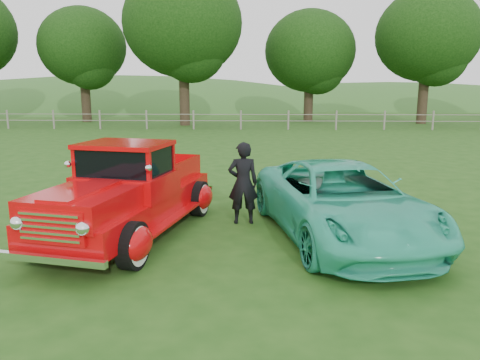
{
  "coord_description": "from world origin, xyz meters",
  "views": [
    {
      "loc": [
        0.95,
        -7.66,
        2.81
      ],
      "look_at": [
        0.65,
        1.2,
        0.99
      ],
      "focal_mm": 35.0,
      "sensor_mm": 36.0,
      "label": 1
    }
  ],
  "objects_px": {
    "tree_near_west": "(183,24)",
    "man": "(243,183)",
    "tree_near_east": "(310,51)",
    "tree_mid_west": "(82,47)",
    "tree_mid_east": "(428,35)",
    "teal_sedan": "(342,202)",
    "red_pickup": "(129,194)"
  },
  "relations": [
    {
      "from": "red_pickup",
      "to": "man",
      "type": "relative_size",
      "value": 3.11
    },
    {
      "from": "tree_mid_east",
      "to": "teal_sedan",
      "type": "bearing_deg",
      "value": -111.72
    },
    {
      "from": "tree_near_west",
      "to": "man",
      "type": "relative_size",
      "value": 6.18
    },
    {
      "from": "teal_sedan",
      "to": "tree_near_west",
      "type": "bearing_deg",
      "value": 92.95
    },
    {
      "from": "tree_mid_east",
      "to": "teal_sedan",
      "type": "distance_m",
      "value": 28.79
    },
    {
      "from": "teal_sedan",
      "to": "tree_mid_west",
      "type": "bearing_deg",
      "value": 105.94
    },
    {
      "from": "red_pickup",
      "to": "man",
      "type": "distance_m",
      "value": 2.28
    },
    {
      "from": "tree_mid_west",
      "to": "tree_near_west",
      "type": "xyz_separation_m",
      "value": [
        8.0,
        -3.0,
        1.25
      ]
    },
    {
      "from": "teal_sedan",
      "to": "man",
      "type": "xyz_separation_m",
      "value": [
        -1.84,
        0.89,
        0.15
      ]
    },
    {
      "from": "tree_mid_west",
      "to": "tree_mid_east",
      "type": "xyz_separation_m",
      "value": [
        25.0,
        -1.0,
        0.62
      ]
    },
    {
      "from": "tree_mid_west",
      "to": "tree_mid_east",
      "type": "distance_m",
      "value": 25.03
    },
    {
      "from": "tree_near_west",
      "to": "tree_near_east",
      "type": "bearing_deg",
      "value": 23.96
    },
    {
      "from": "tree_mid_west",
      "to": "tree_near_east",
      "type": "bearing_deg",
      "value": 3.37
    },
    {
      "from": "tree_near_east",
      "to": "man",
      "type": "bearing_deg",
      "value": -98.93
    },
    {
      "from": "teal_sedan",
      "to": "man",
      "type": "bearing_deg",
      "value": 142.07
    },
    {
      "from": "tree_mid_east",
      "to": "tree_mid_west",
      "type": "bearing_deg",
      "value": 177.71
    },
    {
      "from": "red_pickup",
      "to": "teal_sedan",
      "type": "relative_size",
      "value": 1.05
    },
    {
      "from": "tree_mid_west",
      "to": "red_pickup",
      "type": "bearing_deg",
      "value": -68.76
    },
    {
      "from": "tree_mid_west",
      "to": "red_pickup",
      "type": "xyz_separation_m",
      "value": [
        10.58,
        -27.22,
        -4.75
      ]
    },
    {
      "from": "tree_near_east",
      "to": "teal_sedan",
      "type": "xyz_separation_m",
      "value": [
        -2.46,
        -28.26,
        -4.55
      ]
    },
    {
      "from": "red_pickup",
      "to": "tree_mid_east",
      "type": "bearing_deg",
      "value": 73.49
    },
    {
      "from": "teal_sedan",
      "to": "tree_mid_east",
      "type": "bearing_deg",
      "value": 56.14
    },
    {
      "from": "tree_mid_east",
      "to": "red_pickup",
      "type": "distance_m",
      "value": 30.41
    },
    {
      "from": "tree_mid_west",
      "to": "tree_near_west",
      "type": "height_order",
      "value": "tree_near_west"
    },
    {
      "from": "tree_near_east",
      "to": "man",
      "type": "distance_m",
      "value": 28.05
    },
    {
      "from": "red_pickup",
      "to": "tree_near_west",
      "type": "bearing_deg",
      "value": 108.38
    },
    {
      "from": "tree_mid_west",
      "to": "teal_sedan",
      "type": "bearing_deg",
      "value": -61.92
    },
    {
      "from": "tree_near_east",
      "to": "red_pickup",
      "type": "xyz_separation_m",
      "value": [
        -6.42,
        -28.22,
        -4.45
      ]
    },
    {
      "from": "tree_near_west",
      "to": "teal_sedan",
      "type": "height_order",
      "value": "tree_near_west"
    },
    {
      "from": "man",
      "to": "teal_sedan",
      "type": "bearing_deg",
      "value": 148.74
    },
    {
      "from": "tree_near_west",
      "to": "red_pickup",
      "type": "bearing_deg",
      "value": -83.92
    },
    {
      "from": "tree_mid_west",
      "to": "tree_near_west",
      "type": "distance_m",
      "value": 8.63
    }
  ]
}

